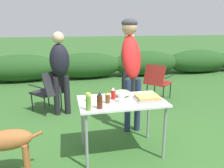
{
  "coord_description": "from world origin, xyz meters",
  "views": [
    {
      "loc": [
        -0.69,
        -2.55,
        1.68
      ],
      "look_at": [
        -0.07,
        0.26,
        0.89
      ],
      "focal_mm": 35.0,
      "sensor_mm": 36.0,
      "label": 1
    }
  ],
  "objects_px": {
    "folding_table": "(122,106)",
    "mixing_bowl": "(122,93)",
    "standing_person_in_red_jacket": "(129,61)",
    "standing_person_in_gray_fleece": "(60,66)",
    "camp_chair_near_hedge": "(49,89)",
    "paper_cup_stack": "(121,98)",
    "ketchup_bottle": "(113,94)",
    "bbq_sauce_bottle": "(100,101)",
    "relish_jar": "(88,102)",
    "plate_stack": "(93,98)",
    "dog": "(3,143)",
    "camp_chair_green_behind_table": "(157,80)",
    "beer_bottle": "(108,98)",
    "food_tray": "(147,98)",
    "standing_person_in_olive_jacket": "(131,58)"
  },
  "relations": [
    {
      "from": "folding_table",
      "to": "mixing_bowl",
      "type": "height_order",
      "value": "mixing_bowl"
    },
    {
      "from": "standing_person_in_red_jacket",
      "to": "standing_person_in_gray_fleece",
      "type": "height_order",
      "value": "standing_person_in_red_jacket"
    },
    {
      "from": "mixing_bowl",
      "to": "camp_chair_near_hedge",
      "type": "relative_size",
      "value": 0.28
    },
    {
      "from": "mixing_bowl",
      "to": "standing_person_in_gray_fleece",
      "type": "relative_size",
      "value": 0.15
    },
    {
      "from": "folding_table",
      "to": "paper_cup_stack",
      "type": "relative_size",
      "value": 9.49
    },
    {
      "from": "ketchup_bottle",
      "to": "bbq_sauce_bottle",
      "type": "xyz_separation_m",
      "value": [
        -0.22,
        -0.29,
        0.02
      ]
    },
    {
      "from": "camp_chair_near_hedge",
      "to": "relish_jar",
      "type": "bearing_deg",
      "value": -115.52
    },
    {
      "from": "relish_jar",
      "to": "standing_person_in_red_jacket",
      "type": "bearing_deg",
      "value": 61.54
    },
    {
      "from": "standing_person_in_gray_fleece",
      "to": "plate_stack",
      "type": "bearing_deg",
      "value": -77.43
    },
    {
      "from": "mixing_bowl",
      "to": "dog",
      "type": "height_order",
      "value": "mixing_bowl"
    },
    {
      "from": "standing_person_in_red_jacket",
      "to": "camp_chair_green_behind_table",
      "type": "xyz_separation_m",
      "value": [
        0.74,
        0.18,
        -0.49
      ]
    },
    {
      "from": "beer_bottle",
      "to": "relish_jar",
      "type": "distance_m",
      "value": 0.32
    },
    {
      "from": "food_tray",
      "to": "dog",
      "type": "distance_m",
      "value": 1.77
    },
    {
      "from": "bbq_sauce_bottle",
      "to": "plate_stack",
      "type": "bearing_deg",
      "value": 96.62
    },
    {
      "from": "plate_stack",
      "to": "standing_person_in_gray_fleece",
      "type": "bearing_deg",
      "value": 106.71
    },
    {
      "from": "standing_person_in_red_jacket",
      "to": "camp_chair_green_behind_table",
      "type": "distance_m",
      "value": 0.9
    },
    {
      "from": "folding_table",
      "to": "standing_person_in_olive_jacket",
      "type": "xyz_separation_m",
      "value": [
        0.33,
        0.7,
        0.51
      ]
    },
    {
      "from": "plate_stack",
      "to": "ketchup_bottle",
      "type": "bearing_deg",
      "value": -12.18
    },
    {
      "from": "ketchup_bottle",
      "to": "paper_cup_stack",
      "type": "bearing_deg",
      "value": -62.0
    },
    {
      "from": "standing_person_in_red_jacket",
      "to": "camp_chair_green_behind_table",
      "type": "bearing_deg",
      "value": 22.43
    },
    {
      "from": "standing_person_in_olive_jacket",
      "to": "plate_stack",
      "type": "bearing_deg",
      "value": -140.2
    },
    {
      "from": "folding_table",
      "to": "bbq_sauce_bottle",
      "type": "distance_m",
      "value": 0.42
    },
    {
      "from": "folding_table",
      "to": "ketchup_bottle",
      "type": "distance_m",
      "value": 0.19
    },
    {
      "from": "beer_bottle",
      "to": "plate_stack",
      "type": "bearing_deg",
      "value": 132.39
    },
    {
      "from": "bbq_sauce_bottle",
      "to": "beer_bottle",
      "type": "xyz_separation_m",
      "value": [
        0.13,
        0.16,
        -0.03
      ]
    },
    {
      "from": "standing_person_in_red_jacket",
      "to": "relish_jar",
      "type": "bearing_deg",
      "value": -109.68
    },
    {
      "from": "dog",
      "to": "plate_stack",
      "type": "bearing_deg",
      "value": -77.36
    },
    {
      "from": "standing_person_in_gray_fleece",
      "to": "camp_chair_near_hedge",
      "type": "relative_size",
      "value": 1.88
    },
    {
      "from": "folding_table",
      "to": "camp_chair_green_behind_table",
      "type": "xyz_separation_m",
      "value": [
        1.34,
        1.87,
        -0.2
      ]
    },
    {
      "from": "bbq_sauce_bottle",
      "to": "standing_person_in_red_jacket",
      "type": "xyz_separation_m",
      "value": [
        0.92,
        1.91,
        0.12
      ]
    },
    {
      "from": "standing_person_in_gray_fleece",
      "to": "camp_chair_green_behind_table",
      "type": "relative_size",
      "value": 1.88
    },
    {
      "from": "bbq_sauce_bottle",
      "to": "camp_chair_green_behind_table",
      "type": "xyz_separation_m",
      "value": [
        1.65,
        2.09,
        -0.37
      ]
    },
    {
      "from": "standing_person_in_gray_fleece",
      "to": "beer_bottle",
      "type": "bearing_deg",
      "value": -73.77
    },
    {
      "from": "dog",
      "to": "camp_chair_near_hedge",
      "type": "xyz_separation_m",
      "value": [
        0.39,
        1.88,
        0.04
      ]
    },
    {
      "from": "bbq_sauce_bottle",
      "to": "camp_chair_near_hedge",
      "type": "relative_size",
      "value": 0.24
    },
    {
      "from": "relish_jar",
      "to": "dog",
      "type": "relative_size",
      "value": 0.25
    },
    {
      "from": "plate_stack",
      "to": "mixing_bowl",
      "type": "xyz_separation_m",
      "value": [
        0.41,
        0.04,
        0.03
      ]
    },
    {
      "from": "food_tray",
      "to": "plate_stack",
      "type": "bearing_deg",
      "value": 166.03
    },
    {
      "from": "standing_person_in_olive_jacket",
      "to": "camp_chair_near_hedge",
      "type": "relative_size",
      "value": 2.13
    },
    {
      "from": "plate_stack",
      "to": "relish_jar",
      "type": "xyz_separation_m",
      "value": [
        -0.09,
        -0.37,
        0.09
      ]
    },
    {
      "from": "food_tray",
      "to": "camp_chair_green_behind_table",
      "type": "distance_m",
      "value": 2.19
    },
    {
      "from": "mixing_bowl",
      "to": "ketchup_bottle",
      "type": "distance_m",
      "value": 0.18
    },
    {
      "from": "standing_person_in_red_jacket",
      "to": "paper_cup_stack",
      "type": "bearing_deg",
      "value": -100.71
    },
    {
      "from": "camp_chair_green_behind_table",
      "to": "dog",
      "type": "bearing_deg",
      "value": -93.51
    },
    {
      "from": "ketchup_bottle",
      "to": "camp_chair_green_behind_table",
      "type": "bearing_deg",
      "value": 51.58
    },
    {
      "from": "paper_cup_stack",
      "to": "bbq_sauce_bottle",
      "type": "distance_m",
      "value": 0.33
    },
    {
      "from": "food_tray",
      "to": "bbq_sauce_bottle",
      "type": "height_order",
      "value": "bbq_sauce_bottle"
    },
    {
      "from": "paper_cup_stack",
      "to": "ketchup_bottle",
      "type": "relative_size",
      "value": 0.74
    },
    {
      "from": "relish_jar",
      "to": "dog",
      "type": "bearing_deg",
      "value": 178.29
    },
    {
      "from": "mixing_bowl",
      "to": "paper_cup_stack",
      "type": "relative_size",
      "value": 1.99
    }
  ]
}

